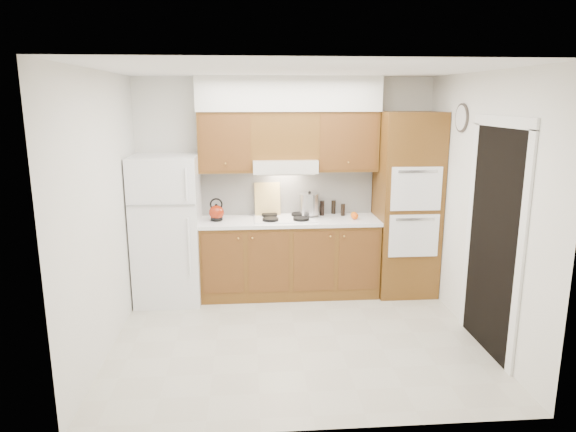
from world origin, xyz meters
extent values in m
plane|color=#BDB8A5|center=(0.00, 0.00, 0.00)|extent=(3.60, 3.60, 0.00)
plane|color=white|center=(0.00, 0.00, 2.60)|extent=(3.60, 3.60, 0.00)
cube|color=white|center=(0.00, 1.50, 1.30)|extent=(3.60, 0.02, 2.60)
cube|color=white|center=(-1.80, 0.00, 1.30)|extent=(0.02, 3.00, 2.60)
cube|color=white|center=(1.80, 0.00, 1.30)|extent=(0.02, 3.00, 2.60)
cube|color=white|center=(-1.41, 1.14, 0.86)|extent=(0.75, 0.72, 1.72)
cube|color=brown|center=(0.02, 1.20, 0.45)|extent=(2.11, 0.60, 0.90)
cube|color=white|center=(0.03, 1.19, 0.92)|extent=(2.13, 0.62, 0.04)
cube|color=white|center=(0.02, 1.49, 1.22)|extent=(2.11, 0.03, 0.56)
cube|color=brown|center=(1.44, 1.18, 1.10)|extent=(0.70, 0.65, 2.20)
cube|color=brown|center=(-0.71, 1.33, 1.85)|extent=(0.63, 0.33, 0.70)
cube|color=brown|center=(0.72, 1.33, 1.85)|extent=(0.73, 0.33, 0.70)
cube|color=silver|center=(-0.02, 1.27, 1.57)|extent=(0.75, 0.45, 0.15)
cube|color=brown|center=(-0.02, 1.33, 1.92)|extent=(0.75, 0.33, 0.55)
cube|color=silver|center=(0.03, 1.32, 2.40)|extent=(2.13, 0.36, 0.40)
cube|color=white|center=(-0.02, 1.21, 0.95)|extent=(0.74, 0.50, 0.01)
cube|color=black|center=(1.79, -0.35, 1.05)|extent=(0.02, 0.90, 2.10)
cylinder|color=#3F3833|center=(1.79, 0.55, 2.15)|extent=(0.02, 0.30, 0.30)
sphere|color=maroon|center=(-0.84, 1.18, 1.04)|extent=(0.18, 0.18, 0.18)
cube|color=tan|center=(-0.23, 1.42, 1.14)|extent=(0.32, 0.12, 0.41)
cylinder|color=#ADADB1|center=(0.28, 1.31, 1.10)|extent=(0.26, 0.26, 0.25)
cylinder|color=black|center=(0.44, 1.36, 1.03)|extent=(0.05, 0.05, 0.18)
cylinder|color=black|center=(0.60, 1.45, 1.02)|extent=(0.07, 0.07, 0.17)
cylinder|color=black|center=(0.70, 1.33, 1.01)|extent=(0.06, 0.06, 0.15)
sphere|color=orange|center=(0.80, 1.18, 0.98)|extent=(0.10, 0.10, 0.08)
sphere|color=orange|center=(0.80, 1.12, 0.98)|extent=(0.10, 0.10, 0.08)
camera|label=1|loc=(-0.46, -4.75, 2.35)|focal=32.00mm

